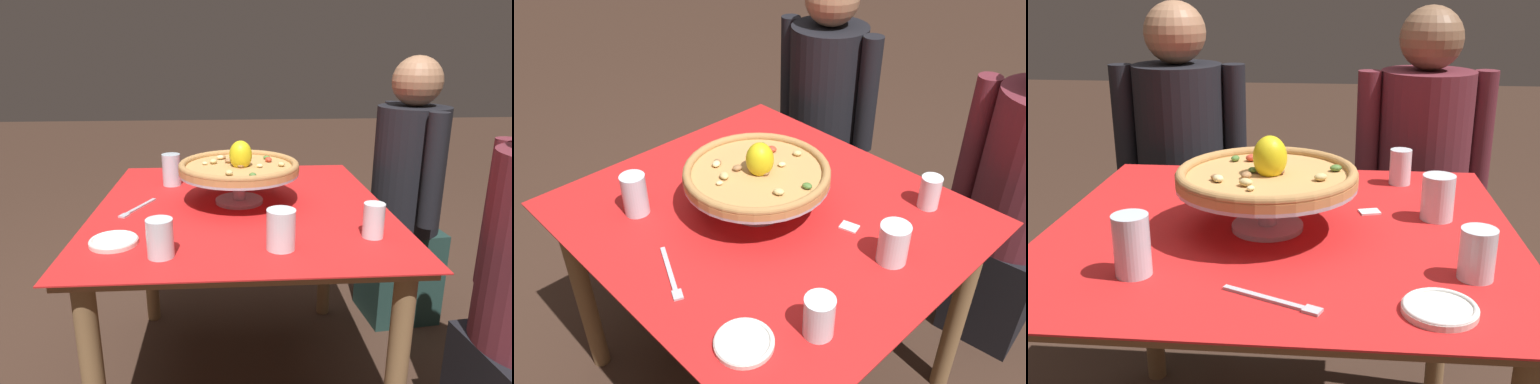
{
  "view_description": "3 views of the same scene",
  "coord_description": "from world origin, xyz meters",
  "views": [
    {
      "loc": [
        1.5,
        -0.05,
        1.24
      ],
      "look_at": [
        -0.04,
        0.05,
        0.76
      ],
      "focal_mm": 32.13,
      "sensor_mm": 36.0,
      "label": 1
    },
    {
      "loc": [
        0.9,
        -0.85,
        1.65
      ],
      "look_at": [
        -0.03,
        0.05,
        0.76
      ],
      "focal_mm": 37.43,
      "sensor_mm": 36.0,
      "label": 2
    },
    {
      "loc": [
        0.13,
        -1.31,
        1.26
      ],
      "look_at": [
        0.01,
        0.01,
        0.81
      ],
      "focal_mm": 42.78,
      "sensor_mm": 36.0,
      "label": 3
    }
  ],
  "objects": [
    {
      "name": "water_glass_front_right",
      "position": [
        0.4,
        -0.22,
        0.77
      ],
      "size": [
        0.07,
        0.07,
        0.1
      ],
      "color": "silver",
      "rests_on": "dining_table"
    },
    {
      "name": "diner_right",
      "position": [
        0.43,
        0.8,
        0.58
      ],
      "size": [
        0.48,
        0.35,
        1.2
      ],
      "color": "black",
      "rests_on": "ground"
    },
    {
      "name": "ground_plane",
      "position": [
        0.0,
        0.0,
        0.0
      ],
      "size": [
        14.0,
        14.0,
        0.0
      ],
      "primitive_type": "plane",
      "color": "#3D281E"
    },
    {
      "name": "water_glass_side_right",
      "position": [
        0.37,
        0.09,
        0.77
      ],
      "size": [
        0.08,
        0.08,
        0.11
      ],
      "color": "white",
      "rests_on": "dining_table"
    },
    {
      "name": "pizza",
      "position": [
        -0.03,
        -0.01,
        0.86
      ],
      "size": [
        0.41,
        0.41,
        0.11
      ],
      "color": "tan",
      "rests_on": "pizza_stand"
    },
    {
      "name": "sugar_packet",
      "position": [
        0.21,
        0.12,
        0.73
      ],
      "size": [
        0.06,
        0.05,
        0.0
      ],
      "primitive_type": "cube",
      "rotation": [
        0.0,
        0.0,
        0.26
      ],
      "color": "white",
      "rests_on": "dining_table"
    },
    {
      "name": "side_plate",
      "position": [
        0.31,
        -0.36,
        0.73
      ],
      "size": [
        0.13,
        0.13,
        0.02
      ],
      "color": "silver",
      "rests_on": "dining_table"
    },
    {
      "name": "water_glass_back_right",
      "position": [
        0.31,
        0.37,
        0.77
      ],
      "size": [
        0.06,
        0.06,
        0.1
      ],
      "color": "white",
      "rests_on": "dining_table"
    },
    {
      "name": "diner_left",
      "position": [
        -0.43,
        0.76,
        0.58
      ],
      "size": [
        0.47,
        0.35,
        1.22
      ],
      "color": "#1E3833",
      "rests_on": "ground"
    },
    {
      "name": "dinner_fork",
      "position": [
        0.03,
        -0.35,
        0.73
      ],
      "size": [
        0.18,
        0.1,
        0.01
      ],
      "color": "#B7B7C1",
      "rests_on": "dining_table"
    },
    {
      "name": "pizza_stand",
      "position": [
        -0.03,
        -0.01,
        0.81
      ],
      "size": [
        0.41,
        0.41,
        0.11
      ],
      "color": "#B7B7C1",
      "rests_on": "dining_table"
    },
    {
      "name": "dining_table",
      "position": [
        0.0,
        0.0,
        0.62
      ],
      "size": [
        1.09,
        0.98,
        0.72
      ],
      "color": "olive",
      "rests_on": "ground"
    },
    {
      "name": "water_glass_front_left",
      "position": [
        -0.26,
        -0.26,
        0.78
      ],
      "size": [
        0.07,
        0.07,
        0.12
      ],
      "color": "silver",
      "rests_on": "dining_table"
    }
  ]
}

